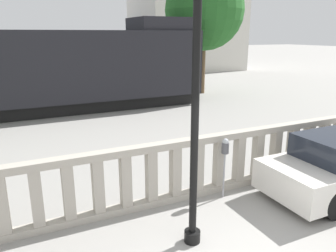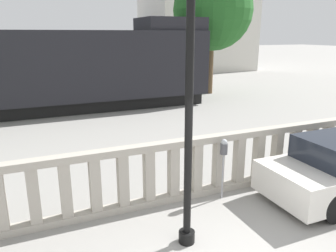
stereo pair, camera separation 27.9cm
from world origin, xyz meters
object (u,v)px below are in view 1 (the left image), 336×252
object	(u,v)px
parking_meter	(225,151)
tree_right	(204,10)
lamppost	(197,19)
train_far	(106,51)

from	to	relation	value
parking_meter	tree_right	world-z (taller)	tree_right
lamppost	train_far	bearing A→B (deg)	77.90
lamppost	parking_meter	world-z (taller)	lamppost
train_far	tree_right	distance (m)	13.56
lamppost	parking_meter	distance (m)	3.11
parking_meter	lamppost	bearing A→B (deg)	-141.58
parking_meter	train_far	size ratio (longest dim) A/B	0.05
lamppost	tree_right	size ratio (longest dim) A/B	0.93
parking_meter	tree_right	bearing A→B (deg)	60.92
parking_meter	train_far	world-z (taller)	train_far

